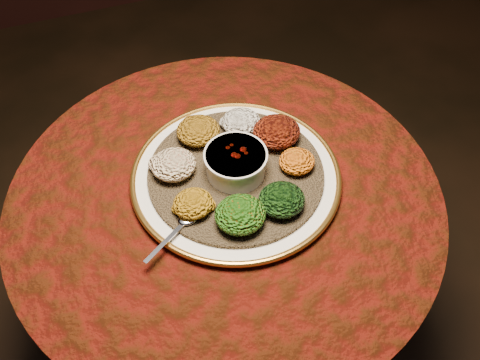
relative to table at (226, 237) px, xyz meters
name	(u,v)px	position (x,y,z in m)	size (l,w,h in m)	color
table	(226,237)	(0.00, 0.00, 0.00)	(0.96, 0.96, 0.73)	black
platter	(236,176)	(0.04, 0.02, 0.19)	(0.58, 0.58, 0.02)	white
injera	(236,173)	(0.04, 0.02, 0.20)	(0.39, 0.39, 0.01)	brown
stew_bowl	(236,162)	(0.04, 0.02, 0.24)	(0.14, 0.14, 0.06)	silver
spoon	(184,223)	(-0.11, -0.07, 0.21)	(0.13, 0.09, 0.01)	silver
portion_ayib	(241,122)	(0.09, 0.15, 0.23)	(0.09, 0.09, 0.04)	white
portion_kitfo	(277,132)	(0.16, 0.08, 0.23)	(0.11, 0.10, 0.05)	black
portion_tikil	(297,161)	(0.17, -0.01, 0.23)	(0.08, 0.08, 0.04)	#B07B0E
portion_gomen	(282,200)	(0.09, -0.10, 0.23)	(0.10, 0.09, 0.05)	black
portion_mixveg	(240,214)	(0.00, -0.10, 0.23)	(0.10, 0.10, 0.05)	#993E09
portion_kik	(193,204)	(-0.08, -0.04, 0.23)	(0.08, 0.08, 0.04)	#A56D0E
portion_timatim	(174,165)	(-0.09, 0.07, 0.23)	(0.10, 0.09, 0.05)	maroon
portion_shiro	(198,131)	(-0.01, 0.15, 0.23)	(0.10, 0.10, 0.05)	#8B5910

